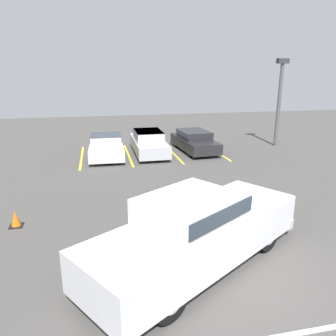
{
  "coord_description": "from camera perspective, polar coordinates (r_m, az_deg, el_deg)",
  "views": [
    {
      "loc": [
        -2.96,
        -6.19,
        4.62
      ],
      "look_at": [
        -0.35,
        5.77,
        1.0
      ],
      "focal_mm": 35.0,
      "sensor_mm": 36.0,
      "label": 1
    }
  ],
  "objects": [
    {
      "name": "stall_stripe_d",
      "position": [
        20.17,
        8.1,
        3.06
      ],
      "size": [
        0.12,
        5.23,
        0.01
      ],
      "primitive_type": "cube",
      "color": "yellow",
      "rests_on": "ground_plane"
    },
    {
      "name": "traffic_cone",
      "position": [
        11.26,
        -25.03,
        -8.11
      ],
      "size": [
        0.39,
        0.39,
        0.51
      ],
      "color": "black",
      "rests_on": "ground_plane"
    },
    {
      "name": "parked_sedan_b",
      "position": [
        19.14,
        -3.39,
        4.61
      ],
      "size": [
        1.74,
        4.69,
        1.32
      ],
      "rotation": [
        0.0,
        0.0,
        -1.58
      ],
      "color": "#B7BABF",
      "rests_on": "ground_plane"
    },
    {
      "name": "pickup_truck",
      "position": [
        8.09,
        5.35,
        -10.68
      ],
      "size": [
        6.27,
        5.0,
        1.88
      ],
      "rotation": [
        0.0,
        0.0,
        0.57
      ],
      "color": "silver",
      "rests_on": "ground_plane"
    },
    {
      "name": "stall_stripe_a",
      "position": [
        18.98,
        -14.81,
        1.83
      ],
      "size": [
        0.12,
        5.23,
        0.01
      ],
      "primitive_type": "cube",
      "color": "yellow",
      "rests_on": "ground_plane"
    },
    {
      "name": "wheel_stop_curb",
      "position": [
        21.82,
        -10.51,
        4.15
      ],
      "size": [
        1.61,
        0.2,
        0.14
      ],
      "primitive_type": "cube",
      "color": "#B7B2A8",
      "rests_on": "ground_plane"
    },
    {
      "name": "parked_sedan_a",
      "position": [
        18.7,
        -10.71,
        3.95
      ],
      "size": [
        1.94,
        4.3,
        1.24
      ],
      "rotation": [
        0.0,
        0.0,
        -1.6
      ],
      "color": "silver",
      "rests_on": "ground_plane"
    },
    {
      "name": "stall_stripe_b",
      "position": [
        19.02,
        -6.91,
        2.3
      ],
      "size": [
        0.12,
        5.23,
        0.01
      ],
      "primitive_type": "cube",
      "color": "yellow",
      "rests_on": "ground_plane"
    },
    {
      "name": "stall_stripe_c",
      "position": [
        19.43,
        0.81,
        2.71
      ],
      "size": [
        0.12,
        5.23,
        0.01
      ],
      "primitive_type": "cube",
      "color": "yellow",
      "rests_on": "ground_plane"
    },
    {
      "name": "parked_sedan_c",
      "position": [
        19.79,
        4.62,
        4.85
      ],
      "size": [
        2.02,
        4.39,
        1.23
      ],
      "rotation": [
        0.0,
        0.0,
        -1.5
      ],
      "color": "#232326",
      "rests_on": "ground_plane"
    },
    {
      "name": "light_post",
      "position": [
        22.01,
        18.86,
        11.8
      ],
      "size": [
        0.7,
        0.36,
        5.38
      ],
      "color": "#515156",
      "rests_on": "ground_plane"
    },
    {
      "name": "ground_plane",
      "position": [
        8.27,
        11.53,
        -17.86
      ],
      "size": [
        60.0,
        60.0,
        0.0
      ],
      "primitive_type": "plane",
      "color": "#4C4947"
    }
  ]
}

